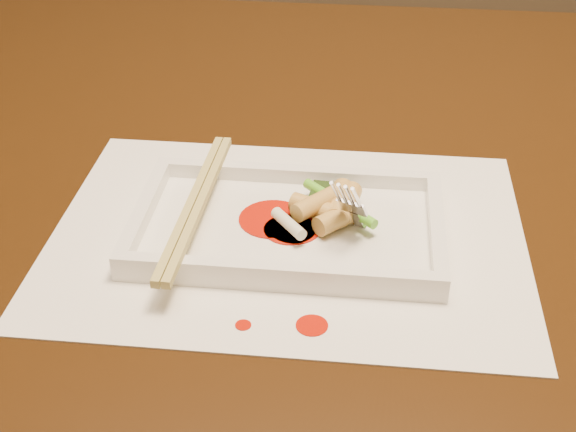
# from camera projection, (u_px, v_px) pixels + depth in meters

# --- Properties ---
(table) EXTENTS (1.40, 0.90, 0.75)m
(table) POSITION_uv_depth(u_px,v_px,m) (273.00, 235.00, 0.86)
(table) COLOR black
(table) RESTS_ON ground
(placemat) EXTENTS (0.40, 0.30, 0.00)m
(placemat) POSITION_uv_depth(u_px,v_px,m) (288.00, 234.00, 0.68)
(placemat) COLOR white
(placemat) RESTS_ON table
(sauce_splatter_a) EXTENTS (0.02, 0.02, 0.00)m
(sauce_splatter_a) POSITION_uv_depth(u_px,v_px,m) (312.00, 325.00, 0.58)
(sauce_splatter_a) COLOR #BC1605
(sauce_splatter_a) RESTS_ON placemat
(sauce_splatter_b) EXTENTS (0.01, 0.01, 0.00)m
(sauce_splatter_b) POSITION_uv_depth(u_px,v_px,m) (243.00, 325.00, 0.58)
(sauce_splatter_b) COLOR #BC1605
(sauce_splatter_b) RESTS_ON placemat
(plate_base) EXTENTS (0.26, 0.16, 0.01)m
(plate_base) POSITION_uv_depth(u_px,v_px,m) (288.00, 230.00, 0.68)
(plate_base) COLOR white
(plate_base) RESTS_ON placemat
(plate_rim_far) EXTENTS (0.26, 0.01, 0.01)m
(plate_rim_far) POSITION_uv_depth(u_px,v_px,m) (297.00, 174.00, 0.74)
(plate_rim_far) COLOR white
(plate_rim_far) RESTS_ON plate_base
(plate_rim_near) EXTENTS (0.26, 0.01, 0.01)m
(plate_rim_near) POSITION_uv_depth(u_px,v_px,m) (278.00, 273.00, 0.61)
(plate_rim_near) COLOR white
(plate_rim_near) RESTS_ON plate_base
(plate_rim_left) EXTENTS (0.01, 0.14, 0.01)m
(plate_rim_left) POSITION_uv_depth(u_px,v_px,m) (144.00, 210.00, 0.69)
(plate_rim_left) COLOR white
(plate_rim_left) RESTS_ON plate_base
(plate_rim_right) EXTENTS (0.01, 0.14, 0.01)m
(plate_rim_right) POSITION_uv_depth(u_px,v_px,m) (437.00, 228.00, 0.66)
(plate_rim_right) COLOR white
(plate_rim_right) RESTS_ON plate_base
(veg_piece) EXTENTS (0.04, 0.03, 0.01)m
(veg_piece) POSITION_uv_depth(u_px,v_px,m) (332.00, 196.00, 0.70)
(veg_piece) COLOR black
(veg_piece) RESTS_ON plate_base
(scallion_white) EXTENTS (0.03, 0.04, 0.01)m
(scallion_white) POSITION_uv_depth(u_px,v_px,m) (289.00, 224.00, 0.66)
(scallion_white) COLOR #EAEACC
(scallion_white) RESTS_ON plate_base
(scallion_green) EXTENTS (0.07, 0.07, 0.01)m
(scallion_green) POSITION_uv_depth(u_px,v_px,m) (339.00, 203.00, 0.68)
(scallion_green) COLOR #4AAE1C
(scallion_green) RESTS_ON plate_base
(chopstick_a) EXTENTS (0.01, 0.22, 0.01)m
(chopstick_a) POSITION_uv_depth(u_px,v_px,m) (191.00, 203.00, 0.68)
(chopstick_a) COLOR tan
(chopstick_a) RESTS_ON plate_rim_near
(chopstick_b) EXTENTS (0.01, 0.22, 0.01)m
(chopstick_b) POSITION_uv_depth(u_px,v_px,m) (201.00, 203.00, 0.67)
(chopstick_b) COLOR tan
(chopstick_b) RESTS_ON plate_rim_near
(fork) EXTENTS (0.09, 0.10, 0.14)m
(fork) POSITION_uv_depth(u_px,v_px,m) (377.00, 143.00, 0.65)
(fork) COLOR silver
(fork) RESTS_ON plate_base
(sauce_blob_0) EXTENTS (0.04, 0.04, 0.00)m
(sauce_blob_0) POSITION_uv_depth(u_px,v_px,m) (290.00, 230.00, 0.67)
(sauce_blob_0) COLOR #BC1605
(sauce_blob_0) RESTS_ON plate_base
(sauce_blob_1) EXTENTS (0.06, 0.06, 0.00)m
(sauce_blob_1) POSITION_uv_depth(u_px,v_px,m) (273.00, 219.00, 0.69)
(sauce_blob_1) COLOR #BC1605
(sauce_blob_1) RESTS_ON plate_base
(sauce_blob_2) EXTENTS (0.04, 0.04, 0.00)m
(sauce_blob_2) POSITION_uv_depth(u_px,v_px,m) (294.00, 229.00, 0.67)
(sauce_blob_2) COLOR #BC1605
(sauce_blob_2) RESTS_ON plate_base
(rice_cake_0) EXTENTS (0.03, 0.05, 0.02)m
(rice_cake_0) POSITION_uv_depth(u_px,v_px,m) (346.00, 204.00, 0.69)
(rice_cake_0) COLOR tan
(rice_cake_0) RESTS_ON plate_base
(rice_cake_1) EXTENTS (0.05, 0.04, 0.02)m
(rice_cake_1) POSITION_uv_depth(u_px,v_px,m) (318.00, 210.00, 0.68)
(rice_cake_1) COLOR tan
(rice_cake_1) RESTS_ON plate_base
(rice_cake_2) EXTENTS (0.04, 0.05, 0.02)m
(rice_cake_2) POSITION_uv_depth(u_px,v_px,m) (317.00, 203.00, 0.68)
(rice_cake_2) COLOR tan
(rice_cake_2) RESTS_ON plate_base
(rice_cake_3) EXTENTS (0.02, 0.05, 0.02)m
(rice_cake_3) POSITION_uv_depth(u_px,v_px,m) (339.00, 202.00, 0.69)
(rice_cake_3) COLOR tan
(rice_cake_3) RESTS_ON plate_base
(rice_cake_4) EXTENTS (0.04, 0.04, 0.02)m
(rice_cake_4) POSITION_uv_depth(u_px,v_px,m) (336.00, 219.00, 0.67)
(rice_cake_4) COLOR tan
(rice_cake_4) RESTS_ON plate_base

